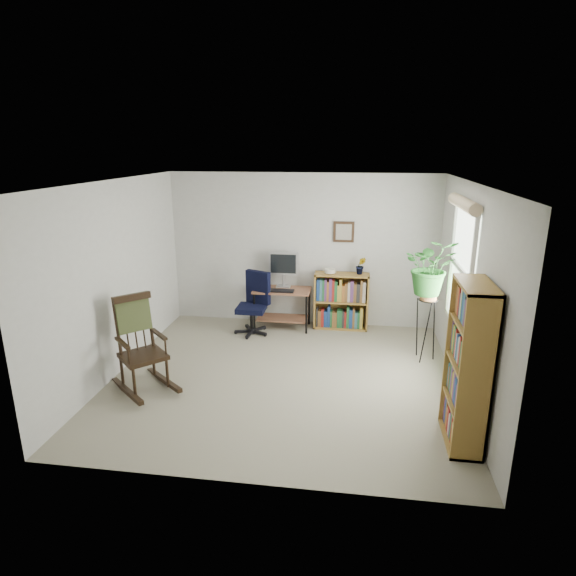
% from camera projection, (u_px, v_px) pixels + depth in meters
% --- Properties ---
extents(floor, '(4.20, 4.00, 0.00)m').
position_uv_depth(floor, '(283.00, 377.00, 6.03)').
color(floor, gray).
rests_on(floor, ground).
extents(ceiling, '(4.20, 4.00, 0.00)m').
position_uv_depth(ceiling, '(283.00, 182.00, 5.34)').
color(ceiling, silver).
rests_on(ceiling, ground).
extents(wall_back, '(4.20, 0.00, 2.40)m').
position_uv_depth(wall_back, '(302.00, 250.00, 7.58)').
color(wall_back, beige).
rests_on(wall_back, ground).
extents(wall_front, '(4.20, 0.00, 2.40)m').
position_uv_depth(wall_front, '(245.00, 355.00, 3.79)').
color(wall_front, beige).
rests_on(wall_front, ground).
extents(wall_left, '(0.00, 4.00, 2.40)m').
position_uv_depth(wall_left, '(116.00, 279.00, 5.97)').
color(wall_left, beige).
rests_on(wall_left, ground).
extents(wall_right, '(0.00, 4.00, 2.40)m').
position_uv_depth(wall_right, '(468.00, 293.00, 5.40)').
color(wall_right, beige).
rests_on(wall_right, ground).
extents(window, '(0.12, 1.20, 1.50)m').
position_uv_depth(window, '(461.00, 269.00, 5.63)').
color(window, silver).
rests_on(window, wall_right).
extents(desk, '(0.88, 0.49, 0.64)m').
position_uv_depth(desk, '(282.00, 309.00, 7.59)').
color(desk, brown).
rests_on(desk, floor).
extents(monitor, '(0.46, 0.16, 0.56)m').
position_uv_depth(monitor, '(283.00, 270.00, 7.55)').
color(monitor, '#ADAEB2').
rests_on(monitor, desk).
extents(keyboard, '(0.40, 0.15, 0.02)m').
position_uv_depth(keyboard, '(281.00, 291.00, 7.38)').
color(keyboard, black).
rests_on(keyboard, desk).
extents(office_chair, '(0.69, 0.69, 0.97)m').
position_uv_depth(office_chair, '(251.00, 304.00, 7.29)').
color(office_chair, black).
rests_on(office_chair, floor).
extents(rocking_chair, '(1.12, 1.12, 1.15)m').
position_uv_depth(rocking_chair, '(142.00, 344.00, 5.59)').
color(rocking_chair, black).
rests_on(rocking_chair, floor).
extents(low_bookshelf, '(0.84, 0.28, 0.89)m').
position_uv_depth(low_bookshelf, '(341.00, 301.00, 7.54)').
color(low_bookshelf, olive).
rests_on(low_bookshelf, floor).
extents(tall_bookshelf, '(0.30, 0.70, 1.61)m').
position_uv_depth(tall_bookshelf, '(468.00, 366.00, 4.51)').
color(tall_bookshelf, olive).
rests_on(tall_bookshelf, floor).
extents(plant_stand, '(0.30, 0.30, 0.99)m').
position_uv_depth(plant_stand, '(426.00, 325.00, 6.40)').
color(plant_stand, black).
rests_on(plant_stand, floor).
extents(spider_plant, '(1.69, 1.88, 1.46)m').
position_uv_depth(spider_plant, '(433.00, 239.00, 6.07)').
color(spider_plant, '#226222').
rests_on(spider_plant, plant_stand).
extents(potted_plant_small, '(0.13, 0.24, 0.11)m').
position_uv_depth(potted_plant_small, '(361.00, 271.00, 7.37)').
color(potted_plant_small, '#226222').
rests_on(potted_plant_small, low_bookshelf).
extents(framed_picture, '(0.32, 0.04, 0.32)m').
position_uv_depth(framed_picture, '(344.00, 232.00, 7.38)').
color(framed_picture, black).
rests_on(framed_picture, wall_back).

